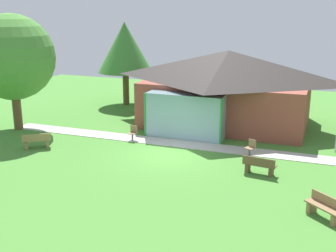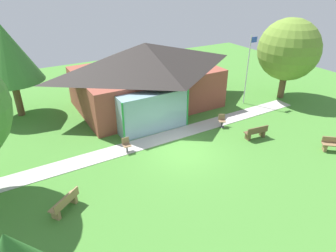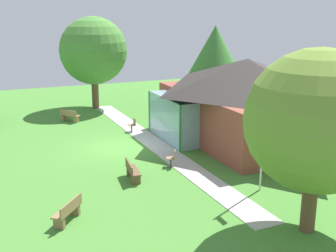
# 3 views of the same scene
# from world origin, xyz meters

# --- Properties ---
(ground_plane) EXTENTS (44.00, 44.00, 0.00)m
(ground_plane) POSITION_xyz_m (0.00, 0.00, 0.00)
(ground_plane) COLOR #478433
(pavilion) EXTENTS (11.15, 8.65, 4.79)m
(pavilion) POSITION_xyz_m (1.21, 7.27, 2.49)
(pavilion) COLOR brown
(pavilion) RESTS_ON ground_plane
(footpath) EXTENTS (21.90, 1.54, 0.03)m
(footpath) POSITION_xyz_m (0.00, 2.05, 0.01)
(footpath) COLOR #BCB7B2
(footpath) RESTS_ON ground_plane
(flagpole) EXTENTS (0.64, 0.08, 5.28)m
(flagpole) POSITION_xyz_m (8.08, 3.77, 2.93)
(flagpole) COLOR silver
(flagpole) RESTS_ON ground_plane
(bench_lawn_far_right) EXTENTS (1.43, 1.30, 0.84)m
(bench_lawn_far_right) POSITION_xyz_m (7.67, -4.30, 0.40)
(bench_lawn_far_right) COLOR olive
(bench_lawn_far_right) RESTS_ON ground_plane
(bench_mid_right) EXTENTS (1.54, 0.63, 0.84)m
(bench_mid_right) POSITION_xyz_m (4.78, -0.88, 0.40)
(bench_mid_right) COLOR brown
(bench_mid_right) RESTS_ON ground_plane
(bench_mid_left) EXTENTS (1.47, 1.24, 0.84)m
(bench_mid_left) POSITION_xyz_m (-7.09, -1.45, 0.40)
(bench_mid_left) COLOR #9E7A51
(bench_mid_left) RESTS_ON ground_plane
(patio_chair_west) EXTENTS (0.46, 0.46, 0.86)m
(patio_chair_west) POSITION_xyz_m (-2.85, 1.72, 0.42)
(patio_chair_west) COLOR #8C6B4C
(patio_chair_west) RESTS_ON ground_plane
(patio_chair_lawn_spare) EXTENTS (0.59, 0.59, 0.86)m
(patio_chair_lawn_spare) POSITION_xyz_m (3.95, 1.46, 0.42)
(patio_chair_lawn_spare) COLOR #8C6B4C
(patio_chair_lawn_spare) RESTS_ON ground_plane
(tree_behind_pavilion_left) EXTENTS (4.25, 4.25, 6.41)m
(tree_behind_pavilion_left) POSITION_xyz_m (-7.54, 10.25, 4.47)
(tree_behind_pavilion_left) COLOR brown
(tree_behind_pavilion_left) RESTS_ON ground_plane
(tree_east_hedge) EXTENTS (4.77, 4.77, 6.34)m
(tree_east_hedge) POSITION_xyz_m (11.62, 3.20, 3.93)
(tree_east_hedge) COLOR brown
(tree_east_hedge) RESTS_ON ground_plane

